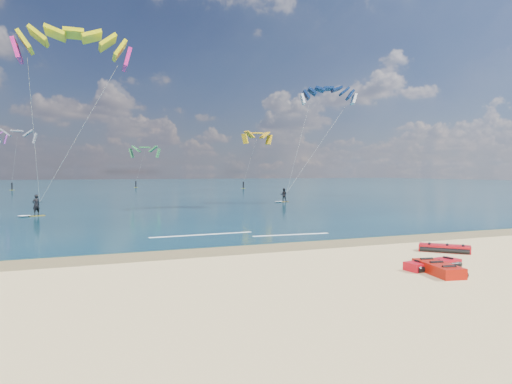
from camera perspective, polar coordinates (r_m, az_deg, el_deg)
ground at (r=56.87m, az=-14.00°, el=-1.08°), size 320.00×320.00×0.00m
wet_sand_strip at (r=20.97m, az=-0.32°, el=-7.10°), size 320.00×2.40×0.01m
sea at (r=120.54m, az=-18.05°, el=0.76°), size 320.00×200.00×0.04m
packed_kite_left at (r=17.97m, az=21.21°, el=-8.92°), size 2.54×1.23×0.36m
packed_kite_mid at (r=21.80m, az=22.50°, el=-6.94°), size 2.33×2.34×0.37m
packed_kite_right at (r=17.19m, az=21.80°, el=-9.45°), size 1.57×2.47×0.42m
kitesurfer_main at (r=36.24m, az=-23.90°, el=8.23°), size 9.27×8.29×14.16m
kitesurfer_far at (r=52.71m, az=6.47°, el=6.89°), size 9.85×4.77×14.18m
shoreline_foam at (r=25.28m, az=-1.94°, el=-5.35°), size 9.72×2.31×0.01m
distant_kites at (r=95.35m, az=-24.82°, el=3.50°), size 67.03×34.39×13.80m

